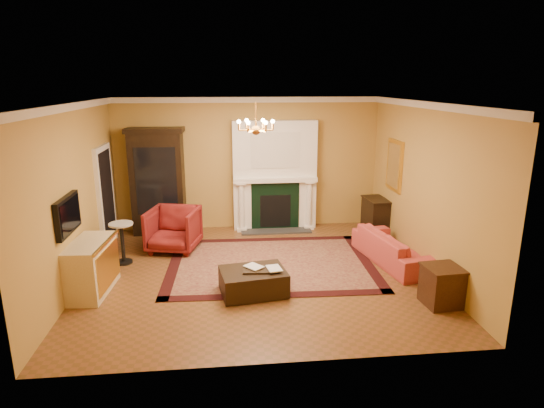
{
  "coord_description": "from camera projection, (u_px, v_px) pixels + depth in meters",
  "views": [
    {
      "loc": [
        -0.53,
        -7.57,
        3.32
      ],
      "look_at": [
        0.3,
        0.3,
        1.19
      ],
      "focal_mm": 30.0,
      "sensor_mm": 36.0,
      "label": 1
    }
  ],
  "objects": [
    {
      "name": "ceiling",
      "position": [
        256.0,
        102.0,
        7.4
      ],
      "size": [
        6.0,
        5.5,
        0.02
      ],
      "primitive_type": "cube",
      "color": "white",
      "rests_on": "wall_back"
    },
    {
      "name": "tv_panel",
      "position": [
        68.0,
        215.0,
        6.96
      ],
      "size": [
        0.09,
        0.95,
        0.58
      ],
      "color": "black",
      "rests_on": "wall_left"
    },
    {
      "name": "pedestal_table",
      "position": [
        122.0,
        240.0,
        8.49
      ],
      "size": [
        0.44,
        0.44,
        0.79
      ],
      "color": "black",
      "rests_on": "floor"
    },
    {
      "name": "book_a",
      "position": [
        249.0,
        261.0,
        7.2
      ],
      "size": [
        0.18,
        0.16,
        0.29
      ],
      "primitive_type": "imported",
      "rotation": [
        0.0,
        0.0,
        0.7
      ],
      "color": "gray",
      "rests_on": "ottoman_tray"
    },
    {
      "name": "book_b",
      "position": [
        268.0,
        261.0,
        7.19
      ],
      "size": [
        0.22,
        0.06,
        0.29
      ],
      "primitive_type": "imported",
      "rotation": [
        0.0,
        0.0,
        0.17
      ],
      "color": "gray",
      "rests_on": "ottoman_tray"
    },
    {
      "name": "topiary_left",
      "position": [
        244.0,
        168.0,
        10.23
      ],
      "size": [
        0.14,
        0.14,
        0.38
      ],
      "color": "gray",
      "rests_on": "fireplace"
    },
    {
      "name": "wall_right",
      "position": [
        425.0,
        188.0,
        8.1
      ],
      "size": [
        0.02,
        5.5,
        3.0
      ],
      "primitive_type": "cube",
      "color": "#B98F42",
      "rests_on": "floor"
    },
    {
      "name": "chandelier",
      "position": [
        256.0,
        127.0,
        7.5
      ],
      "size": [
        0.63,
        0.55,
        0.53
      ],
      "color": "#BB7F33",
      "rests_on": "ceiling"
    },
    {
      "name": "floor",
      "position": [
        257.0,
        273.0,
        8.19
      ],
      "size": [
        6.0,
        5.5,
        0.02
      ],
      "primitive_type": "cube",
      "color": "brown",
      "rests_on": "ground"
    },
    {
      "name": "wingback_armchair",
      "position": [
        173.0,
        227.0,
        9.16
      ],
      "size": [
        1.12,
        1.08,
        0.97
      ],
      "primitive_type": "imported",
      "rotation": [
        0.0,
        0.0,
        -0.23
      ],
      "color": "maroon",
      "rests_on": "floor"
    },
    {
      "name": "topiary_right",
      "position": [
        305.0,
        167.0,
        10.37
      ],
      "size": [
        0.15,
        0.15,
        0.4
      ],
      "color": "gray",
      "rests_on": "fireplace"
    },
    {
      "name": "wall_left",
      "position": [
        75.0,
        196.0,
        7.49
      ],
      "size": [
        0.02,
        5.5,
        3.0
      ],
      "primitive_type": "cube",
      "color": "#B98F42",
      "rests_on": "floor"
    },
    {
      "name": "wall_back",
      "position": [
        248.0,
        164.0,
        10.44
      ],
      "size": [
        6.0,
        0.02,
        3.0
      ],
      "primitive_type": "cube",
      "color": "#B98F42",
      "rests_on": "floor"
    },
    {
      "name": "coral_sofa",
      "position": [
        394.0,
        243.0,
        8.56
      ],
      "size": [
        0.93,
        2.05,
        0.77
      ],
      "primitive_type": "imported",
      "rotation": [
        0.0,
        0.0,
        1.75
      ],
      "color": "#BE443C",
      "rests_on": "floor"
    },
    {
      "name": "oriental_rug",
      "position": [
        271.0,
        263.0,
        8.57
      ],
      "size": [
        3.9,
        2.98,
        0.02
      ],
      "primitive_type": "cube",
      "rotation": [
        0.0,
        0.0,
        -0.03
      ],
      "color": "#4E101B",
      "rests_on": "floor"
    },
    {
      "name": "gilt_mirror",
      "position": [
        394.0,
        165.0,
        9.4
      ],
      "size": [
        0.06,
        0.76,
        1.05
      ],
      "color": "gold",
      "rests_on": "wall_right"
    },
    {
      "name": "china_cabinet",
      "position": [
        158.0,
        184.0,
        10.08
      ],
      "size": [
        1.15,
        0.56,
        2.27
      ],
      "primitive_type": "cube",
      "rotation": [
        0.0,
        0.0,
        -0.04
      ],
      "color": "black",
      "rests_on": "floor"
    },
    {
      "name": "ottoman_tray",
      "position": [
        257.0,
        269.0,
        7.29
      ],
      "size": [
        0.47,
        0.38,
        0.03
      ],
      "primitive_type": "cube",
      "rotation": [
        0.0,
        0.0,
        -0.07
      ],
      "color": "black",
      "rests_on": "leather_ottoman"
    },
    {
      "name": "crown_molding",
      "position": [
        252.0,
        103.0,
        8.34
      ],
      "size": [
        6.0,
        5.5,
        0.12
      ],
      "color": "silver",
      "rests_on": "ceiling"
    },
    {
      "name": "wall_front",
      "position": [
        274.0,
        248.0,
        5.14
      ],
      "size": [
        6.0,
        0.02,
        3.0
      ],
      "primitive_type": "cube",
      "color": "#B98F42",
      "rests_on": "floor"
    },
    {
      "name": "fireplace",
      "position": [
        275.0,
        178.0,
        10.4
      ],
      "size": [
        1.9,
        0.7,
        2.5
      ],
      "color": "white",
      "rests_on": "wall_back"
    },
    {
      "name": "commode",
      "position": [
        91.0,
        267.0,
        7.33
      ],
      "size": [
        0.63,
        1.19,
        0.86
      ],
      "primitive_type": "cube",
      "rotation": [
        0.0,
        0.0,
        -0.08
      ],
      "color": "beige",
      "rests_on": "floor"
    },
    {
      "name": "leather_ottoman",
      "position": [
        253.0,
        281.0,
        7.33
      ],
      "size": [
        1.13,
        0.9,
        0.38
      ],
      "primitive_type": "cube",
      "rotation": [
        0.0,
        0.0,
        0.15
      ],
      "color": "black",
      "rests_on": "oriental_rug"
    },
    {
      "name": "console_table",
      "position": [
        375.0,
        217.0,
        10.12
      ],
      "size": [
        0.46,
        0.74,
        0.8
      ],
      "primitive_type": "cube",
      "rotation": [
        0.0,
        0.0,
        0.06
      ],
      "color": "black",
      "rests_on": "floor"
    },
    {
      "name": "doorway",
      "position": [
        106.0,
        198.0,
        9.24
      ],
      "size": [
        0.08,
        1.05,
        2.1
      ],
      "color": "silver",
      "rests_on": "wall_left"
    },
    {
      "name": "end_table",
      "position": [
        442.0,
        287.0,
        6.94
      ],
      "size": [
        0.55,
        0.55,
        0.59
      ],
      "primitive_type": "cube",
      "rotation": [
        0.0,
        0.0,
        0.08
      ],
      "color": "#38200F",
      "rests_on": "floor"
    }
  ]
}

